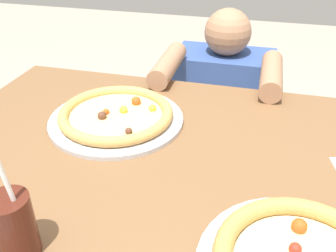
# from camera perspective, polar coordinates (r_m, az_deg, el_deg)

# --- Properties ---
(dining_table) EXTENTS (1.31, 0.86, 0.75)m
(dining_table) POSITION_cam_1_polar(r_m,az_deg,el_deg) (0.94, 2.50, -10.59)
(dining_table) COLOR brown
(dining_table) RESTS_ON ground
(pizza_far) EXTENTS (0.36, 0.36, 0.04)m
(pizza_far) POSITION_cam_1_polar(r_m,az_deg,el_deg) (1.02, -7.92, 1.59)
(pizza_far) COLOR #B7B7BC
(pizza_far) RESTS_ON dining_table
(drink_cup_colored) EXTENTS (0.07, 0.07, 0.21)m
(drink_cup_colored) POSITION_cam_1_polar(r_m,az_deg,el_deg) (0.68, -22.54, -13.95)
(drink_cup_colored) COLOR #4C1E14
(drink_cup_colored) RESTS_ON dining_table
(diner_seated) EXTENTS (0.42, 0.52, 0.93)m
(diner_seated) POSITION_cam_1_polar(r_m,az_deg,el_deg) (1.63, 7.87, -0.48)
(diner_seated) COLOR #333847
(diner_seated) RESTS_ON ground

